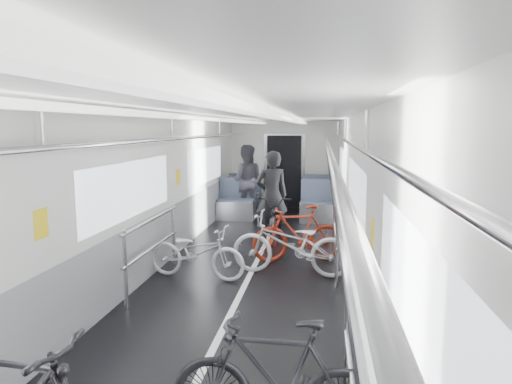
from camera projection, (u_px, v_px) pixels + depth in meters
The scene contains 8 objects.
car_shell at pixel (258, 193), 7.67m from camera, with size 3.02×14.01×2.41m.
bike_left_far at pixel (196, 252), 6.73m from camera, with size 0.53×1.51×0.79m, color silver.
bike_right_near at pixel (277, 380), 3.21m from camera, with size 0.43×1.52×0.91m, color black.
bike_right_mid at pixel (291, 244), 6.85m from camera, with size 0.63×1.81×0.95m, color #B8B9BD.
bike_right_far at pixel (298, 234), 7.58m from camera, with size 0.44×1.57×0.94m, color maroon.
bike_aisle at pixel (277, 218), 8.96m from camera, with size 0.62×1.78×0.94m, color black.
person_standing at pixel (272, 196), 9.01m from camera, with size 0.65×0.42×1.77m, color black.
person_seated at pixel (246, 181), 11.35m from camera, with size 0.88×0.68×1.80m, color #2E2C33.
Camera 1 is at (1.05, -5.74, 2.22)m, focal length 32.00 mm.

